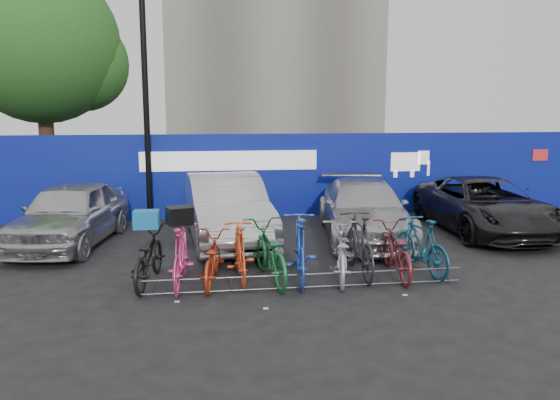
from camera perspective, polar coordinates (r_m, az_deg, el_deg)
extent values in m
plane|color=black|center=(10.18, 2.13, -8.28)|extent=(100.00, 100.00, 0.00)
cube|color=navy|center=(15.75, -1.64, 2.57)|extent=(22.00, 0.15, 2.40)
cube|color=white|center=(15.53, -5.29, 4.10)|extent=(5.00, 0.02, 0.55)
cube|color=white|center=(16.60, 12.99, 3.91)|extent=(1.20, 0.02, 0.90)
cube|color=red|center=(18.56, 25.55, 4.26)|extent=(0.50, 0.02, 0.35)
cylinder|color=#382314|center=(20.28, -23.16, 5.65)|extent=(0.50, 0.50, 4.00)
sphere|color=#20571B|center=(20.35, -23.77, 14.66)|extent=(5.20, 5.20, 5.20)
sphere|color=#20571B|center=(20.31, -20.07, 13.19)|extent=(3.20, 3.20, 3.20)
cylinder|color=black|center=(15.01, -13.79, 8.85)|extent=(0.16, 0.16, 6.00)
cylinder|color=#595B60|center=(9.53, 2.78, -7.77)|extent=(5.60, 0.03, 0.03)
cylinder|color=#595B60|center=(9.60, 2.77, -9.08)|extent=(5.60, 0.03, 0.03)
cylinder|color=#595B60|center=(9.47, -13.09, -9.03)|extent=(0.03, 0.03, 0.28)
cylinder|color=#595B60|center=(9.43, -5.11, -8.88)|extent=(0.03, 0.03, 0.28)
cylinder|color=#595B60|center=(9.58, 2.77, -8.57)|extent=(0.03, 0.03, 0.28)
cylinder|color=#595B60|center=(9.89, 10.27, -8.12)|extent=(0.03, 0.03, 0.28)
cylinder|color=#595B60|center=(10.36, 17.18, -7.58)|extent=(0.03, 0.03, 0.28)
imported|color=#A8A8AC|center=(13.41, -21.07, -1.31)|extent=(2.38, 4.54, 1.47)
imported|color=#AAABAF|center=(12.85, -5.65, -0.93)|extent=(2.12, 4.91, 1.57)
imported|color=#ADACB2|center=(13.37, 8.73, -0.99)|extent=(2.55, 4.98, 1.38)
imported|color=black|center=(14.75, 20.59, -0.54)|extent=(2.45, 5.01, 1.37)
imported|color=black|center=(10.06, -13.65, -5.72)|extent=(0.93, 2.02, 1.03)
imported|color=#EA3B89|center=(9.80, -10.32, -5.72)|extent=(0.67, 1.91, 1.13)
imported|color=#AD3116|center=(9.85, -7.19, -6.15)|extent=(0.83, 1.82, 0.92)
imported|color=#EC5323|center=(9.99, -4.21, -5.44)|extent=(0.55, 1.80, 1.07)
imported|color=#196631|center=(9.93, -1.12, -5.48)|extent=(1.00, 2.14, 1.08)
imported|color=blue|center=(9.95, 2.11, -5.02)|extent=(0.81, 2.10, 1.23)
imported|color=#B2B3BB|center=(10.11, 6.37, -5.52)|extent=(1.05, 2.00, 1.00)
imported|color=#2A2A2D|center=(10.36, 8.30, -4.59)|extent=(0.63, 2.02, 1.20)
imported|color=maroon|center=(10.45, 12.01, -5.17)|extent=(0.81, 1.94, 1.00)
imported|color=navy|center=(10.74, 14.54, -4.61)|extent=(0.83, 1.88, 1.09)
cube|color=#166CAF|center=(9.91, -13.80, -1.99)|extent=(0.44, 0.33, 0.31)
cube|color=black|center=(9.63, -10.45, -1.60)|extent=(0.51, 0.48, 0.31)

